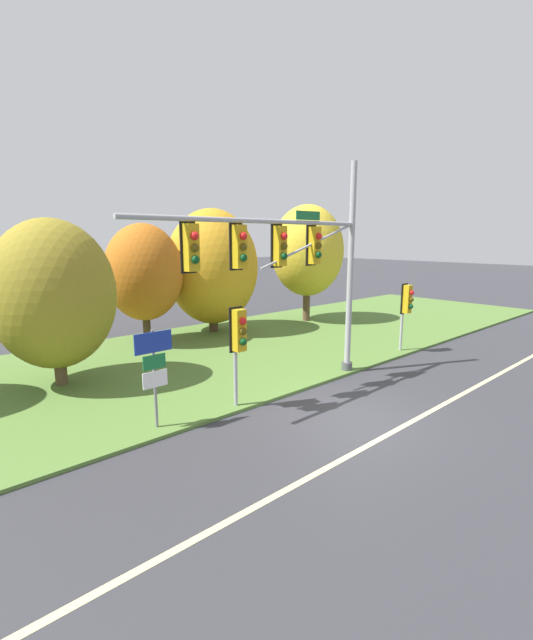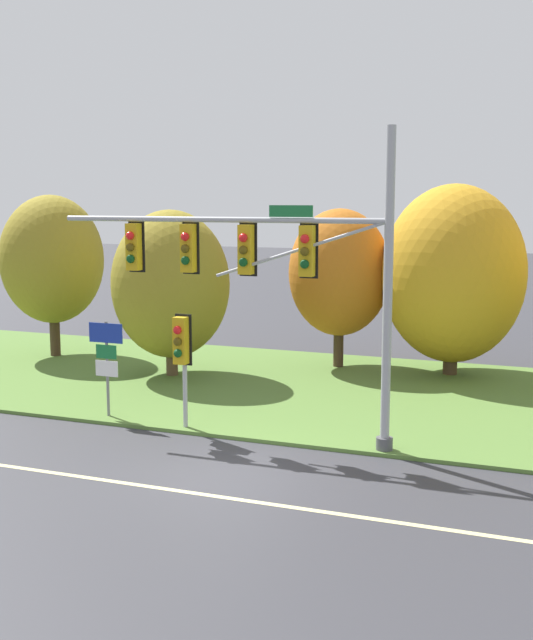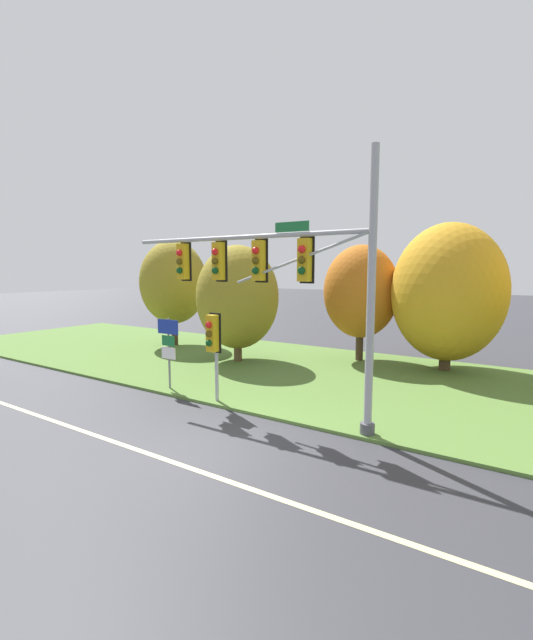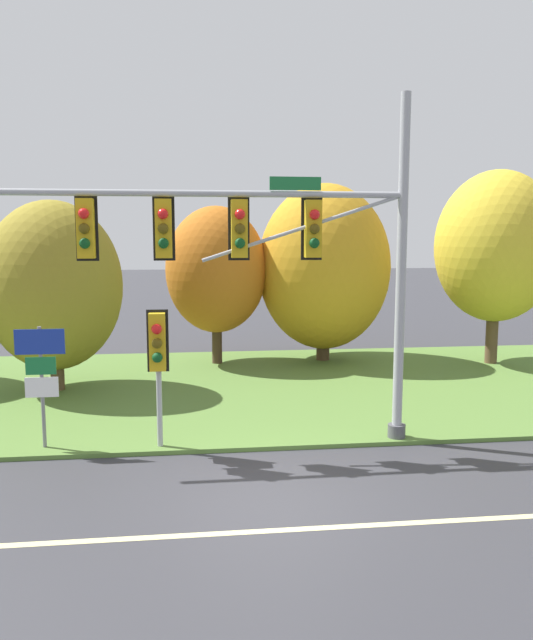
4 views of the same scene
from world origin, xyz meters
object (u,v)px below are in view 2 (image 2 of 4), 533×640
Objects in this scene: pedestrian_signal_further_along at (181,347)px; traffic_signal_mast at (270,263)px; tree_behind_signpost at (339,273)px; tree_mid_verge at (453,274)px; tree_left_of_mast at (171,284)px; route_sign_post at (107,354)px; tree_nearest_road at (52,260)px.

traffic_signal_mast is at bearing 2.90° from pedestrian_signal_further_along.
tree_mid_verge is at bearing 2.13° from tree_behind_signpost.
pedestrian_signal_further_along is at bearing -59.89° from tree_left_of_mast.
traffic_signal_mast is 3.37× the size of route_sign_post.
tree_behind_signpost is (1.61, 9.10, 1.20)m from pedestrian_signal_further_along.
route_sign_post is (-2.49, 0.37, -0.43)m from pedestrian_signal_further_along.
tree_behind_signpost is at bearing 10.25° from tree_nearest_road.
tree_mid_verge reaches higher than route_sign_post.
tree_left_of_mast is (-5.71, 5.57, -1.28)m from traffic_signal_mast.
tree_left_of_mast is at bearing 120.11° from pedestrian_signal_further_along.
tree_mid_verge is (3.14, 9.13, -0.95)m from traffic_signal_mast.
tree_nearest_road is at bearing 134.24° from route_sign_post.
tree_left_of_mast is 0.87× the size of tree_mid_verge.
tree_nearest_road reaches higher than pedestrian_signal_further_along.
route_sign_post is at bearing 177.11° from traffic_signal_mast.
tree_behind_signpost is at bearing -177.87° from tree_mid_verge.
tree_left_of_mast is at bearing -145.18° from tree_behind_signpost.
tree_nearest_road is at bearing 141.82° from pedestrian_signal_further_along.
pedestrian_signal_further_along is at bearing -8.44° from route_sign_post.
tree_behind_signpost is (10.72, 1.94, -0.31)m from tree_nearest_road.
traffic_signal_mast reaches higher than tree_nearest_road.
tree_nearest_road is 0.95× the size of tree_mid_verge.
route_sign_post is at bearing -115.18° from tree_behind_signpost.
tree_nearest_road reaches higher than tree_behind_signpost.
tree_mid_verge is at bearing 8.10° from tree_nearest_road.
pedestrian_signal_further_along is at bearing -120.96° from tree_mid_verge.
tree_left_of_mast is 9.54m from tree_mid_verge.
tree_nearest_road is 6.02m from tree_left_of_mast.
traffic_signal_mast is at bearing -44.28° from tree_left_of_mast.
traffic_signal_mast reaches higher than tree_left_of_mast.
tree_behind_signpost is (-0.80, 8.98, -1.02)m from traffic_signal_mast.
tree_behind_signpost is (4.10, 8.73, 1.64)m from route_sign_post.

